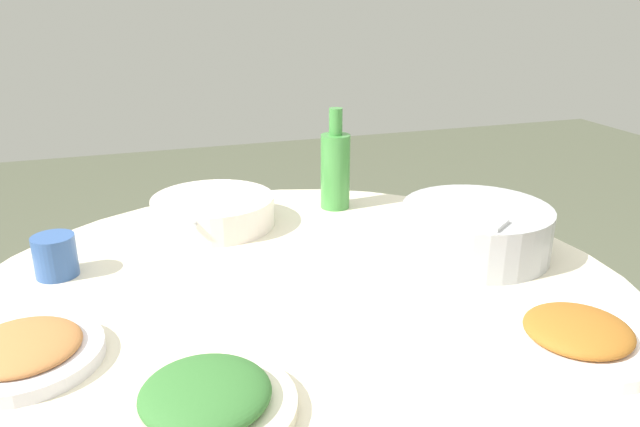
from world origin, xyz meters
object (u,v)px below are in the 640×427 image
object	(u,v)px
round_dining_table	(301,373)
green_bottle	(335,168)
tea_cup_far	(55,256)
dish_greens	(206,400)
dish_tofu_braise	(23,351)
rice_bowl	(475,229)
soup_bowl	(213,212)
dish_stirfry	(577,336)

from	to	relation	value
round_dining_table	green_bottle	xyz separation A→B (m)	(-0.20, -0.38, 0.24)
tea_cup_far	dish_greens	bearing A→B (deg)	112.86
dish_tofu_braise	tea_cup_far	size ratio (longest dim) A/B	2.85
round_dining_table	dish_greens	xyz separation A→B (m)	(0.18, 0.25, 0.17)
tea_cup_far	round_dining_table	bearing A→B (deg)	151.67
green_bottle	rice_bowl	bearing A→B (deg)	116.30
green_bottle	tea_cup_far	bearing A→B (deg)	17.84
soup_bowl	dish_stirfry	distance (m)	0.74
tea_cup_far	soup_bowl	bearing A→B (deg)	-152.02
soup_bowl	dish_stirfry	xyz separation A→B (m)	(-0.40, 0.62, -0.01)
round_dining_table	dish_stirfry	world-z (taller)	dish_stirfry
dish_tofu_braise	tea_cup_far	xyz separation A→B (m)	(-0.02, -0.27, 0.02)
soup_bowl	dish_greens	xyz separation A→B (m)	(0.10, 0.60, -0.01)
rice_bowl	dish_greens	xyz separation A→B (m)	(0.54, 0.31, -0.03)
round_dining_table	dish_greens	distance (m)	0.35
dish_tofu_braise	dish_greens	bearing A→B (deg)	139.55
dish_greens	green_bottle	size ratio (longest dim) A/B	0.95
green_bottle	dish_greens	bearing A→B (deg)	59.03
dish_greens	dish_stirfry	distance (m)	0.50
green_bottle	round_dining_table	bearing A→B (deg)	63.09
soup_bowl	dish_stirfry	world-z (taller)	soup_bowl
dish_stirfry	tea_cup_far	xyz separation A→B (m)	(0.69, -0.46, 0.02)
round_dining_table	dish_stirfry	size ratio (longest dim) A/B	5.02
rice_bowl	green_bottle	world-z (taller)	green_bottle
rice_bowl	round_dining_table	bearing A→B (deg)	9.88
dish_greens	green_bottle	xyz separation A→B (m)	(-0.38, -0.63, 0.07)
green_bottle	tea_cup_far	size ratio (longest dim) A/B	3.10
dish_greens	green_bottle	world-z (taller)	green_bottle
round_dining_table	soup_bowl	size ratio (longest dim) A/B	4.33
round_dining_table	rice_bowl	world-z (taller)	rice_bowl
dish_tofu_braise	green_bottle	bearing A→B (deg)	-142.78
dish_stirfry	dish_tofu_braise	world-z (taller)	dish_stirfry
round_dining_table	soup_bowl	distance (m)	0.41
dish_stirfry	dish_tofu_braise	size ratio (longest dim) A/B	1.08
round_dining_table	dish_greens	world-z (taller)	dish_greens
round_dining_table	tea_cup_far	size ratio (longest dim) A/B	15.42
soup_bowl	dish_stirfry	bearing A→B (deg)	122.92
rice_bowl	dish_stirfry	world-z (taller)	rice_bowl
dish_greens	tea_cup_far	xyz separation A→B (m)	(0.19, -0.45, 0.02)
round_dining_table	dish_tofu_braise	world-z (taller)	dish_tofu_braise
rice_bowl	dish_stirfry	xyz separation A→B (m)	(0.04, 0.32, -0.03)
tea_cup_far	dish_stirfry	bearing A→B (deg)	146.27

